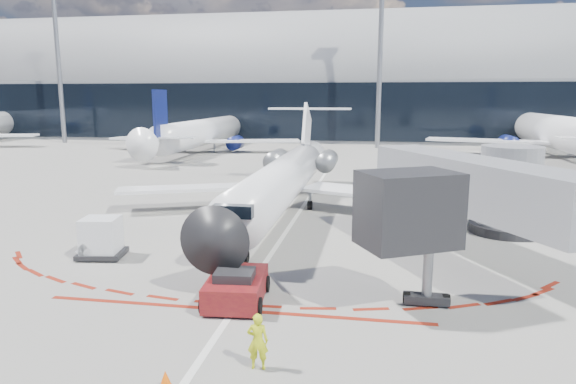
% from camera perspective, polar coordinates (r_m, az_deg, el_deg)
% --- Properties ---
extents(ground, '(260.00, 260.00, 0.00)m').
position_cam_1_polar(ground, '(29.31, 0.03, -4.09)').
color(ground, slate).
rests_on(ground, ground).
extents(apron_centerline, '(0.25, 40.00, 0.01)m').
position_cam_1_polar(apron_centerline, '(31.22, 0.64, -3.16)').
color(apron_centerline, silver).
rests_on(apron_centerline, ground).
extents(apron_stop_bar, '(14.00, 0.25, 0.01)m').
position_cam_1_polar(apron_stop_bar, '(18.66, -6.08, -12.91)').
color(apron_stop_bar, maroon).
rests_on(apron_stop_bar, ground).
extents(terminal_building, '(150.00, 24.15, 24.00)m').
position_cam_1_polar(terminal_building, '(93.05, 6.90, 11.20)').
color(terminal_building, gray).
rests_on(terminal_building, ground).
extents(jet_bridge, '(10.03, 15.20, 4.90)m').
position_cam_1_polar(jet_bridge, '(25.81, 20.78, 0.04)').
color(jet_bridge, gray).
rests_on(jet_bridge, ground).
extents(light_mast_west, '(0.70, 0.70, 25.00)m').
position_cam_1_polar(light_mast_west, '(90.94, -24.14, 12.90)').
color(light_mast_west, gray).
rests_on(light_mast_west, ground).
extents(light_mast_centre, '(0.70, 0.70, 25.00)m').
position_cam_1_polar(light_mast_centre, '(76.11, 10.18, 14.26)').
color(light_mast_centre, gray).
rests_on(light_mast_centre, ground).
extents(regional_jet, '(22.50, 27.74, 6.95)m').
position_cam_1_polar(regional_jet, '(32.67, -0.36, 1.60)').
color(regional_jet, white).
rests_on(regional_jet, ground).
extents(pushback_tug, '(2.37, 5.08, 1.30)m').
position_cam_1_polar(pushback_tug, '(19.13, -5.77, -10.46)').
color(pushback_tug, '#570C14').
rests_on(pushback_tug, ground).
extents(ramp_worker, '(0.62, 0.44, 1.62)m').
position_cam_1_polar(ramp_worker, '(14.70, -3.39, -16.20)').
color(ramp_worker, '#C7D516').
rests_on(ramp_worker, ground).
extents(uld_container, '(2.26, 2.01, 1.89)m').
position_cam_1_polar(uld_container, '(25.50, -20.05, -4.82)').
color(uld_container, black).
rests_on(uld_container, ground).
extents(safety_cone_left, '(0.39, 0.39, 0.54)m').
position_cam_1_polar(safety_cone_left, '(29.65, -10.49, -3.55)').
color(safety_cone_left, '#FF5D05').
rests_on(safety_cone_left, ground).
extents(safety_cone_right, '(0.36, 0.36, 0.50)m').
position_cam_1_polar(safety_cone_right, '(14.41, -13.45, -19.62)').
color(safety_cone_right, '#FF5D05').
rests_on(safety_cone_right, ground).
extents(bg_airliner_1, '(31.43, 33.27, 10.17)m').
position_cam_1_polar(bg_airliner_1, '(71.00, -9.62, 8.56)').
color(bg_airliner_1, white).
rests_on(bg_airliner_1, ground).
extents(bg_airliner_2, '(36.72, 38.88, 11.88)m').
position_cam_1_polar(bg_airliner_2, '(72.95, 27.77, 8.23)').
color(bg_airliner_2, white).
rests_on(bg_airliner_2, ground).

